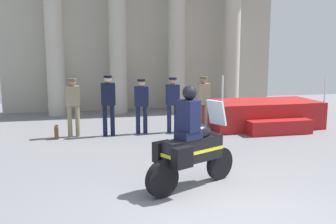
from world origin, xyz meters
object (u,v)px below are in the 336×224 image
officer_in_row_0 (73,103)px  reviewing_stand (263,115)px  officer_in_row_2 (141,102)px  officer_in_row_1 (108,100)px  officer_in_row_3 (173,100)px  briefcase_on_ground (56,132)px  motorcycle_with_rider (190,146)px  officer_in_row_4 (203,99)px

officer_in_row_0 → reviewing_stand: bearing=173.8°
reviewing_stand → officer_in_row_2: (-4.01, -0.06, 0.56)m
reviewing_stand → officer_in_row_1: 5.04m
officer_in_row_2 → officer_in_row_3: officer_in_row_3 is taller
officer_in_row_3 → briefcase_on_ground: size_ratio=4.67×
officer_in_row_0 → officer_in_row_2: (1.99, -0.04, -0.03)m
officer_in_row_0 → motorcycle_with_rider: bearing=106.8°
officer_in_row_1 → officer_in_row_4: bearing=174.1°
officer_in_row_1 → motorcycle_with_rider: (1.08, -4.75, -0.25)m
officer_in_row_4 → briefcase_on_ground: bearing=-5.9°
officer_in_row_3 → officer_in_row_4: bearing=171.5°
officer_in_row_2 → officer_in_row_4: bearing=172.3°
briefcase_on_ground → officer_in_row_0: bearing=14.5°
officer_in_row_1 → motorcycle_with_rider: bearing=96.5°
reviewing_stand → briefcase_on_ground: size_ratio=9.94×
motorcycle_with_rider → briefcase_on_ground: 5.43m
reviewing_stand → officer_in_row_0: reviewing_stand is taller
reviewing_stand → briefcase_on_ground: bearing=-178.8°
officer_in_row_2 → officer_in_row_3: bearing=173.0°
officer_in_row_0 → motorcycle_with_rider: 5.30m
reviewing_stand → officer_in_row_4: (-2.08, -0.10, 0.59)m
officer_in_row_3 → officer_in_row_4: (0.97, -0.04, 0.01)m
officer_in_row_1 → officer_in_row_3: officer_in_row_1 is taller
motorcycle_with_rider → officer_in_row_3: bearing=53.1°
officer_in_row_3 → motorcycle_with_rider: (-0.86, -4.81, -0.20)m
reviewing_stand → officer_in_row_3: bearing=-178.7°
motorcycle_with_rider → briefcase_on_ground: size_ratio=5.34×
officer_in_row_1 → officer_in_row_4: size_ratio=1.04×
officer_in_row_0 → officer_in_row_3: size_ratio=1.01×
officer_in_row_1 → officer_in_row_3: (1.95, 0.06, -0.06)m
reviewing_stand → officer_in_row_0: size_ratio=2.11×
officer_in_row_2 → reviewing_stand: bearing=174.5°
briefcase_on_ground → officer_in_row_3: bearing=1.2°
reviewing_stand → officer_in_row_3: (-3.05, -0.07, 0.58)m
officer_in_row_3 → motorcycle_with_rider: bearing=73.5°
reviewing_stand → briefcase_on_ground: 6.49m
reviewing_stand → officer_in_row_2: size_ratio=2.18×
officer_in_row_0 → officer_in_row_2: bearing=172.4°
officer_in_row_0 → motorcycle_with_rider: (2.09, -4.86, -0.21)m
officer_in_row_0 → motorcycle_with_rider: size_ratio=0.88×
officer_in_row_4 → officer_in_row_1: bearing=-5.9°
officer_in_row_1 → officer_in_row_2: officer_in_row_1 is taller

